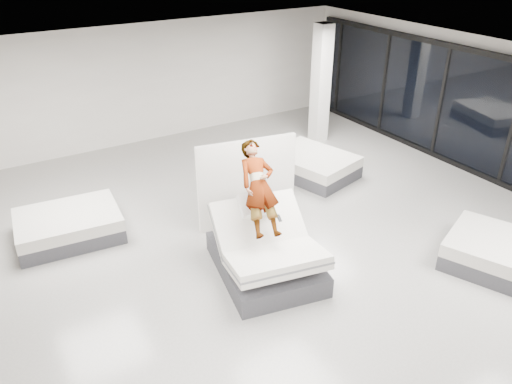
{
  "coord_description": "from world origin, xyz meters",
  "views": [
    {
      "loc": [
        -4.43,
        -5.96,
        5.36
      ],
      "look_at": [
        -0.16,
        1.05,
        1.0
      ],
      "focal_mm": 35.0,
      "sensor_mm": 36.0,
      "label": 1
    }
  ],
  "objects_px": {
    "person": "(260,200)",
    "divider_panel": "(247,183)",
    "flat_bed_right_far": "(312,165)",
    "flat_bed_right_near": "(507,257)",
    "hero_bed": "(266,253)",
    "flat_bed_left_far": "(69,226)",
    "column": "(321,84)",
    "remote": "(279,218)"
  },
  "relations": [
    {
      "from": "column",
      "to": "hero_bed",
      "type": "bearing_deg",
      "value": -135.65
    },
    {
      "from": "remote",
      "to": "divider_panel",
      "type": "relative_size",
      "value": 0.07
    },
    {
      "from": "hero_bed",
      "to": "flat_bed_right_far",
      "type": "relative_size",
      "value": 1.04
    },
    {
      "from": "person",
      "to": "flat_bed_right_near",
      "type": "height_order",
      "value": "person"
    },
    {
      "from": "person",
      "to": "flat_bed_right_near",
      "type": "relative_size",
      "value": 0.72
    },
    {
      "from": "flat_bed_right_far",
      "to": "flat_bed_right_near",
      "type": "relative_size",
      "value": 0.95
    },
    {
      "from": "person",
      "to": "column",
      "type": "xyz_separation_m",
      "value": [
        4.54,
        4.18,
        0.31
      ]
    },
    {
      "from": "remote",
      "to": "column",
      "type": "xyz_separation_m",
      "value": [
        4.39,
        4.57,
        0.52
      ]
    },
    {
      "from": "person",
      "to": "flat_bed_right_near",
      "type": "bearing_deg",
      "value": -22.94
    },
    {
      "from": "hero_bed",
      "to": "flat_bed_left_far",
      "type": "bearing_deg",
      "value": 132.2
    },
    {
      "from": "divider_panel",
      "to": "flat_bed_right_near",
      "type": "bearing_deg",
      "value": -40.12
    },
    {
      "from": "hero_bed",
      "to": "flat_bed_right_near",
      "type": "distance_m",
      "value": 4.23
    },
    {
      "from": "person",
      "to": "column",
      "type": "relative_size",
      "value": 0.54
    },
    {
      "from": "hero_bed",
      "to": "divider_panel",
      "type": "relative_size",
      "value": 1.17
    },
    {
      "from": "flat_bed_right_near",
      "to": "flat_bed_right_far",
      "type": "bearing_deg",
      "value": 97.12
    },
    {
      "from": "person",
      "to": "divider_panel",
      "type": "height_order",
      "value": "person"
    },
    {
      "from": "remote",
      "to": "hero_bed",
      "type": "bearing_deg",
      "value": 172.1
    },
    {
      "from": "flat_bed_left_far",
      "to": "flat_bed_right_far",
      "type": "bearing_deg",
      "value": -2.11
    },
    {
      "from": "column",
      "to": "person",
      "type": "bearing_deg",
      "value": -137.32
    },
    {
      "from": "hero_bed",
      "to": "flat_bed_right_near",
      "type": "relative_size",
      "value": 0.99
    },
    {
      "from": "remote",
      "to": "divider_panel",
      "type": "distance_m",
      "value": 1.71
    },
    {
      "from": "flat_bed_right_far",
      "to": "flat_bed_left_far",
      "type": "xyz_separation_m",
      "value": [
        -5.71,
        0.21,
        -0.01
      ]
    },
    {
      "from": "flat_bed_left_far",
      "to": "column",
      "type": "relative_size",
      "value": 0.63
    },
    {
      "from": "divider_panel",
      "to": "flat_bed_right_near",
      "type": "relative_size",
      "value": 0.84
    },
    {
      "from": "hero_bed",
      "to": "remote",
      "type": "xyz_separation_m",
      "value": [
        0.21,
        -0.07,
        0.68
      ]
    },
    {
      "from": "flat_bed_right_near",
      "to": "flat_bed_left_far",
      "type": "relative_size",
      "value": 1.18
    },
    {
      "from": "person",
      "to": "flat_bed_right_far",
      "type": "height_order",
      "value": "person"
    },
    {
      "from": "column",
      "to": "flat_bed_right_near",
      "type": "bearing_deg",
      "value": -98.12
    },
    {
      "from": "hero_bed",
      "to": "remote",
      "type": "bearing_deg",
      "value": -19.15
    },
    {
      "from": "flat_bed_right_far",
      "to": "flat_bed_right_near",
      "type": "height_order",
      "value": "same"
    },
    {
      "from": "remote",
      "to": "flat_bed_left_far",
      "type": "height_order",
      "value": "remote"
    },
    {
      "from": "remote",
      "to": "flat_bed_right_far",
      "type": "relative_size",
      "value": 0.06
    },
    {
      "from": "hero_bed",
      "to": "column",
      "type": "relative_size",
      "value": 0.74
    },
    {
      "from": "remote",
      "to": "flat_bed_right_near",
      "type": "xyz_separation_m",
      "value": [
        3.45,
        -2.06,
        -0.81
      ]
    },
    {
      "from": "person",
      "to": "flat_bed_left_far",
      "type": "height_order",
      "value": "person"
    },
    {
      "from": "flat_bed_right_near",
      "to": "column",
      "type": "relative_size",
      "value": 0.74
    },
    {
      "from": "flat_bed_right_near",
      "to": "remote",
      "type": "bearing_deg",
      "value": 149.18
    },
    {
      "from": "person",
      "to": "column",
      "type": "height_order",
      "value": "column"
    },
    {
      "from": "hero_bed",
      "to": "column",
      "type": "height_order",
      "value": "column"
    },
    {
      "from": "remote",
      "to": "divider_panel",
      "type": "xyz_separation_m",
      "value": [
        0.36,
        1.67,
        -0.17
      ]
    },
    {
      "from": "person",
      "to": "flat_bed_right_near",
      "type": "xyz_separation_m",
      "value": [
        3.59,
        -2.44,
        -1.02
      ]
    },
    {
      "from": "divider_panel",
      "to": "flat_bed_left_far",
      "type": "bearing_deg",
      "value": 167.67
    }
  ]
}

